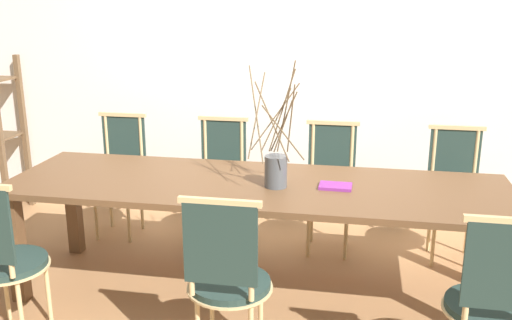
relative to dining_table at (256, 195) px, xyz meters
name	(u,v)px	position (x,y,z in m)	size (l,w,h in m)	color
ground_plane	(256,292)	(0.00, 0.00, -0.68)	(16.00, 16.00, 0.00)	#9E7047
wall_rear	(286,33)	(0.00, 1.33, 0.92)	(12.00, 0.06, 3.20)	white
dining_table	(256,195)	(0.00, 0.00, 0.00)	(3.14, 0.95, 0.76)	brown
chair_near_leftend	(1,256)	(-1.27, -0.79, -0.16)	(0.45, 0.45, 0.98)	#233833
chair_near_left	(227,276)	(0.00, -0.79, -0.16)	(0.45, 0.45, 0.98)	#233833
chair_near_center	(494,300)	(1.28, -0.79, -0.16)	(0.45, 0.45, 0.98)	#233833
chair_far_leftend	(119,172)	(-1.27, 0.79, -0.16)	(0.45, 0.45, 0.98)	#233833
chair_far_left	(220,178)	(-0.43, 0.79, -0.16)	(0.45, 0.45, 0.98)	#233833
chair_far_center	(330,184)	(0.42, 0.79, -0.16)	(0.45, 0.45, 0.98)	#233833
chair_far_right	(454,191)	(1.32, 0.79, -0.16)	(0.45, 0.45, 0.98)	#233833
vase_centerpiece	(276,167)	(0.13, -0.04, 0.21)	(0.36, 0.36, 0.77)	#4C5156
book_stack	(335,186)	(0.49, 0.00, 0.09)	(0.20, 0.14, 0.02)	#842D8C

